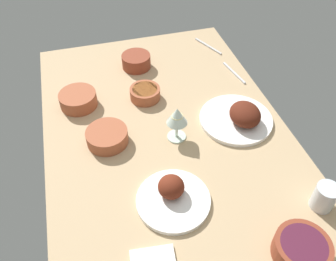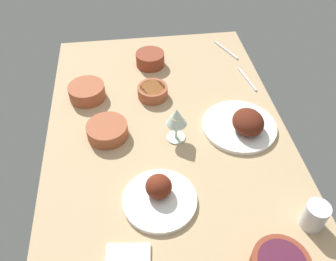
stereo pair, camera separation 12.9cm
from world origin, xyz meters
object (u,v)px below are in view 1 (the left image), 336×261
object	(u,v)px
plate_near_viewer	(173,196)
fork_loose	(234,73)
bowl_soup	(145,93)
bowl_sauce	(136,61)
plate_far_side	(240,116)
water_tumbler	(324,197)
bowl_pasta	(78,99)
wine_glass	(177,117)
bowl_cream	(107,136)
spoon_loose	(208,46)
bowl_onions	(302,249)

from	to	relation	value
plate_near_viewer	fork_loose	size ratio (longest dim) A/B	1.36
bowl_soup	fork_loose	bearing A→B (deg)	-82.14
bowl_sauce	fork_loose	distance (cm)	44.55
plate_far_side	water_tumbler	size ratio (longest dim) A/B	3.12
bowl_pasta	wine_glass	distance (cm)	43.72
bowl_sauce	bowl_cream	world-z (taller)	bowl_sauce
bowl_sauce	bowl_pasta	world-z (taller)	bowl_sauce
plate_far_side	bowl_cream	size ratio (longest dim) A/B	1.86
bowl_pasta	bowl_cream	bearing A→B (deg)	-160.86
bowl_pasta	water_tumbler	world-z (taller)	water_tumbler
plate_near_viewer	spoon_loose	distance (cm)	90.91
bowl_pasta	fork_loose	distance (cm)	69.28
bowl_pasta	wine_glass	size ratio (longest dim) A/B	1.06
bowl_onions	spoon_loose	world-z (taller)	bowl_onions
bowl_pasta	spoon_loose	world-z (taller)	bowl_pasta
bowl_onions	wine_glass	world-z (taller)	wine_glass
bowl_onions	water_tumbler	world-z (taller)	water_tumbler
bowl_soup	water_tumbler	bearing A→B (deg)	-148.03
bowl_cream	spoon_loose	world-z (taller)	bowl_cream
plate_far_side	bowl_sauce	size ratio (longest dim) A/B	2.16
plate_far_side	bowl_pasta	xyz separation A→B (cm)	(26.72, 58.51, 0.26)
bowl_cream	bowl_pasta	bearing A→B (deg)	19.14
spoon_loose	bowl_soup	bearing A→B (deg)	-76.33
water_tumbler	bowl_sauce	bearing A→B (deg)	24.22
bowl_onions	water_tumbler	bearing A→B (deg)	-49.89
plate_near_viewer	bowl_cream	world-z (taller)	plate_near_viewer
plate_near_viewer	wine_glass	world-z (taller)	wine_glass
water_tumbler	bowl_soup	bearing A→B (deg)	31.97
plate_far_side	bowl_sauce	world-z (taller)	plate_far_side
spoon_loose	water_tumbler	bearing A→B (deg)	-22.66
plate_near_viewer	spoon_loose	size ratio (longest dim) A/B	1.30
bowl_soup	fork_loose	size ratio (longest dim) A/B	0.72
plate_near_viewer	bowl_sauce	world-z (taller)	plate_near_viewer
plate_far_side	wine_glass	xyz separation A→B (cm)	(-1.16, 25.52, 7.01)
fork_loose	plate_near_viewer	bearing A→B (deg)	131.09
bowl_sauce	spoon_loose	bearing A→B (deg)	-79.36
bowl_sauce	bowl_onions	world-z (taller)	bowl_sauce
bowl_onions	spoon_loose	xyz separation A→B (cm)	(107.60, -12.78, -2.87)
plate_near_viewer	bowl_soup	world-z (taller)	plate_near_viewer
plate_far_side	bowl_cream	world-z (taller)	plate_far_side
fork_loose	bowl_cream	bearing A→B (deg)	102.98
water_tumbler	fork_loose	size ratio (longest dim) A/B	0.52
plate_near_viewer	bowl_pasta	size ratio (longest dim) A/B	1.58
bowl_onions	bowl_sauce	bearing A→B (deg)	13.88
plate_far_side	fork_loose	xyz separation A→B (cm)	(29.73, -10.65, -2.51)
bowl_onions	plate_near_viewer	bearing A→B (deg)	47.16
bowl_pasta	wine_glass	world-z (taller)	wine_glass
bowl_pasta	bowl_onions	world-z (taller)	bowl_onions
bowl_pasta	plate_far_side	bearing A→B (deg)	-114.55
bowl_cream	fork_loose	size ratio (longest dim) A/B	0.88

